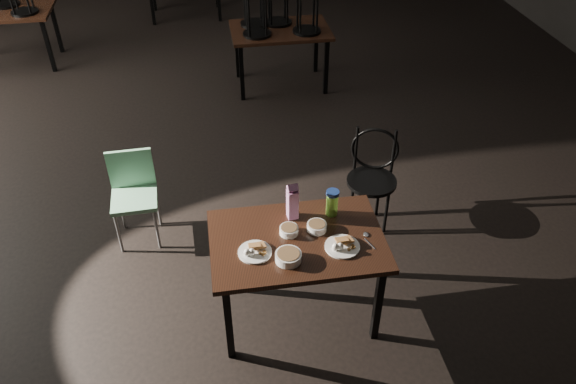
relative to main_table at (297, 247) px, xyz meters
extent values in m
plane|color=black|center=(-0.23, 2.79, -0.67)|extent=(12.00, 12.00, 0.00)
cube|color=black|center=(0.00, 0.00, 0.06)|extent=(1.20, 0.80, 0.04)
cube|color=black|center=(-0.52, -0.32, -0.32)|extent=(0.05, 0.05, 0.71)
cube|color=black|center=(0.52, -0.32, -0.32)|extent=(0.05, 0.05, 0.71)
cube|color=black|center=(-0.52, 0.32, -0.32)|extent=(0.05, 0.05, 0.71)
cube|color=black|center=(0.52, 0.32, -0.32)|extent=(0.05, 0.05, 0.71)
cylinder|color=white|center=(-0.30, -0.09, 0.09)|extent=(0.23, 0.23, 0.01)
cube|color=#A5713A|center=(-0.30, -0.05, 0.13)|extent=(0.08, 0.08, 0.04)
cube|color=#A5713A|center=(-0.27, -0.05, 0.13)|extent=(0.09, 0.10, 0.03)
ellipsoid|color=white|center=(-0.36, -0.12, 0.12)|extent=(0.04, 0.04, 0.05)
ellipsoid|color=white|center=(-0.32, -0.12, 0.12)|extent=(0.04, 0.04, 0.05)
cylinder|color=white|center=(0.29, -0.13, 0.09)|extent=(0.24, 0.24, 0.01)
cube|color=#A5713A|center=(0.29, -0.09, 0.14)|extent=(0.09, 0.08, 0.04)
cube|color=#A5713A|center=(0.32, -0.09, 0.14)|extent=(0.10, 0.10, 0.03)
ellipsoid|color=white|center=(0.23, -0.17, 0.12)|extent=(0.05, 0.05, 0.06)
ellipsoid|color=white|center=(0.26, -0.17, 0.12)|extent=(0.05, 0.05, 0.06)
cylinder|color=white|center=(-0.05, 0.07, 0.10)|extent=(0.13, 0.13, 0.05)
cylinder|color=brown|center=(-0.05, 0.07, 0.12)|extent=(0.11, 0.11, 0.01)
cylinder|color=white|center=(0.15, 0.07, 0.11)|extent=(0.14, 0.14, 0.05)
cylinder|color=brown|center=(0.15, 0.07, 0.12)|extent=(0.12, 0.12, 0.01)
cylinder|color=white|center=(-0.09, -0.20, 0.11)|extent=(0.17, 0.17, 0.06)
cylinder|color=brown|center=(-0.09, -0.20, 0.13)|extent=(0.15, 0.15, 0.01)
cube|color=#931A74|center=(0.01, 0.23, 0.20)|extent=(0.08, 0.08, 0.23)
cube|color=#931A74|center=(0.01, 0.23, 0.34)|extent=(0.08, 0.08, 0.07)
cylinder|color=#80CE3C|center=(0.29, 0.22, 0.17)|extent=(0.09, 0.09, 0.18)
cylinder|color=navy|center=(0.29, 0.22, 0.27)|extent=(0.10, 0.10, 0.03)
ellipsoid|color=silver|center=(0.48, -0.04, 0.08)|extent=(0.05, 0.06, 0.01)
cube|color=silver|center=(0.48, -0.13, 0.08)|extent=(0.05, 0.12, 0.00)
cylinder|color=black|center=(0.81, 0.90, -0.19)|extent=(0.43, 0.43, 0.03)
torus|color=black|center=(0.86, 1.07, 0.03)|extent=(0.40, 0.16, 0.41)
cylinder|color=black|center=(0.93, 1.02, -0.43)|extent=(0.03, 0.03, 0.48)
cylinder|color=black|center=(0.69, 1.02, -0.43)|extent=(0.03, 0.03, 0.48)
cylinder|color=black|center=(0.69, 0.78, -0.43)|extent=(0.03, 0.03, 0.48)
cylinder|color=black|center=(0.93, 0.78, -0.43)|extent=(0.03, 0.03, 0.48)
cube|color=#72B289|center=(-1.20, 1.04, -0.24)|extent=(0.39, 0.39, 0.04)
cube|color=#72B289|center=(-1.21, 1.21, -0.04)|extent=(0.38, 0.04, 0.36)
cylinder|color=slate|center=(-1.36, 0.88, -0.45)|extent=(0.02, 0.02, 0.43)
cylinder|color=slate|center=(-1.05, 0.88, -0.45)|extent=(0.02, 0.02, 0.43)
cylinder|color=slate|center=(-1.36, 1.20, -0.45)|extent=(0.02, 0.02, 0.43)
cylinder|color=slate|center=(-1.05, 1.20, -0.45)|extent=(0.02, 0.02, 0.43)
cube|color=black|center=(-3.04, 4.94, 0.06)|extent=(1.20, 0.80, 0.04)
cube|color=black|center=(-2.52, 4.62, -0.32)|extent=(0.05, 0.05, 0.71)
cube|color=black|center=(-2.52, 5.26, -0.32)|extent=(0.05, 0.05, 0.71)
cylinder|color=black|center=(-2.74, 4.79, 0.09)|extent=(0.34, 0.34, 0.03)
cylinder|color=black|center=(-3.04, 5.12, 0.09)|extent=(0.34, 0.34, 0.03)
cube|color=black|center=(0.44, 3.75, 0.06)|extent=(1.20, 0.80, 0.04)
cube|color=black|center=(-0.08, 3.43, -0.32)|extent=(0.05, 0.05, 0.71)
cube|color=black|center=(0.96, 3.43, -0.32)|extent=(0.05, 0.05, 0.71)
cube|color=black|center=(-0.08, 4.07, -0.32)|extent=(0.05, 0.05, 0.71)
cube|color=black|center=(0.96, 4.07, -0.32)|extent=(0.05, 0.05, 0.71)
cylinder|color=black|center=(0.14, 3.60, 0.09)|extent=(0.34, 0.34, 0.03)
cylinder|color=black|center=(0.24, 3.70, 0.46)|extent=(0.03, 0.03, 0.70)
cylinder|color=black|center=(0.04, 3.70, 0.46)|extent=(0.03, 0.03, 0.70)
cylinder|color=black|center=(0.04, 3.50, 0.46)|extent=(0.03, 0.03, 0.70)
cylinder|color=black|center=(0.24, 3.50, 0.46)|extent=(0.03, 0.03, 0.70)
cylinder|color=black|center=(0.74, 3.60, 0.09)|extent=(0.34, 0.34, 0.03)
cylinder|color=black|center=(0.64, 3.50, 0.46)|extent=(0.03, 0.03, 0.70)
cylinder|color=black|center=(0.84, 3.50, 0.46)|extent=(0.03, 0.03, 0.70)
cylinder|color=black|center=(0.44, 3.93, 0.09)|extent=(0.34, 0.34, 0.03)
cylinder|color=black|center=(0.14, 3.93, 0.09)|extent=(0.34, 0.34, 0.03)
cube|color=black|center=(-1.24, 6.12, -0.32)|extent=(0.05, 0.05, 0.71)
camera|label=1|loc=(-0.51, -2.80, 2.69)|focal=35.00mm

